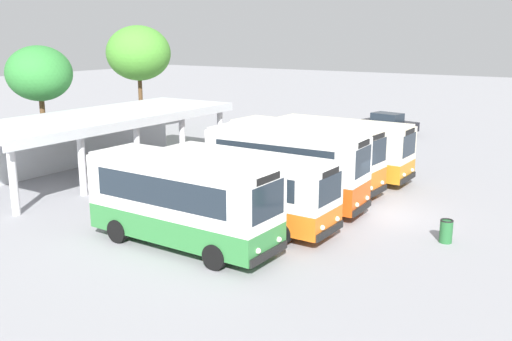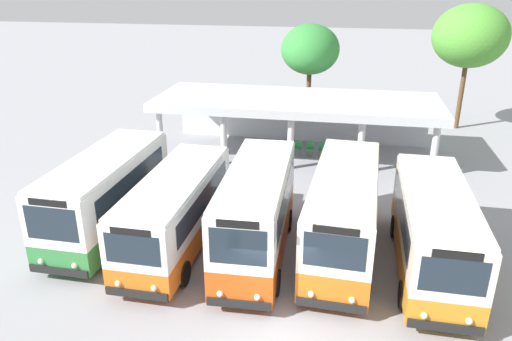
% 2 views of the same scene
% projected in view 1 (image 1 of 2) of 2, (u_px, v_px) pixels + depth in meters
% --- Properties ---
extents(ground_plane, '(180.00, 180.00, 0.00)m').
position_uv_depth(ground_plane, '(375.00, 214.00, 25.18)').
color(ground_plane, '#939399').
extents(city_bus_nearest_orange, '(2.57, 7.65, 3.36)m').
position_uv_depth(city_bus_nearest_orange, '(183.00, 198.00, 21.01)').
color(city_bus_nearest_orange, black).
rests_on(city_bus_nearest_orange, ground).
extents(city_bus_second_in_row, '(2.44, 7.84, 3.01)m').
position_uv_depth(city_bus_second_in_row, '(245.00, 186.00, 23.31)').
color(city_bus_second_in_row, black).
rests_on(city_bus_second_in_row, ground).
extents(city_bus_middle_cream, '(2.44, 7.48, 3.54)m').
position_uv_depth(city_bus_middle_cream, '(286.00, 166.00, 25.79)').
color(city_bus_middle_cream, black).
rests_on(city_bus_middle_cream, ground).
extents(city_bus_fourth_amber, '(2.71, 8.08, 3.38)m').
position_uv_depth(city_bus_fourth_amber, '(304.00, 154.00, 28.78)').
color(city_bus_fourth_amber, black).
rests_on(city_bus_fourth_amber, ground).
extents(city_bus_fifth_blue, '(2.45, 7.70, 3.17)m').
position_uv_depth(city_bus_fifth_blue, '(341.00, 147.00, 31.10)').
color(city_bus_fifth_blue, black).
rests_on(city_bus_fifth_blue, ground).
extents(parked_car_flank, '(2.51, 4.54, 1.62)m').
position_uv_depth(parked_car_flank, '(389.00, 123.00, 45.41)').
color(parked_car_flank, black).
rests_on(parked_car_flank, ground).
extents(terminal_canopy, '(16.34, 6.01, 3.40)m').
position_uv_depth(terminal_canopy, '(96.00, 126.00, 32.29)').
color(terminal_canopy, silver).
rests_on(terminal_canopy, ground).
extents(waiting_chair_end_by_column, '(0.46, 0.46, 0.86)m').
position_uv_depth(waiting_chair_end_by_column, '(103.00, 167.00, 31.89)').
color(waiting_chair_end_by_column, slate).
rests_on(waiting_chair_end_by_column, ground).
extents(waiting_chair_second_from_end, '(0.46, 0.46, 0.86)m').
position_uv_depth(waiting_chair_second_from_end, '(113.00, 164.00, 32.47)').
color(waiting_chair_second_from_end, slate).
rests_on(waiting_chair_second_from_end, ground).
extents(waiting_chair_middle_seat, '(0.46, 0.46, 0.86)m').
position_uv_depth(waiting_chair_middle_seat, '(122.00, 162.00, 33.04)').
color(waiting_chair_middle_seat, slate).
rests_on(waiting_chair_middle_seat, ground).
extents(waiting_chair_fourth_seat, '(0.46, 0.46, 0.86)m').
position_uv_depth(waiting_chair_fourth_seat, '(131.00, 160.00, 33.63)').
color(waiting_chair_fourth_seat, slate).
rests_on(waiting_chair_fourth_seat, ground).
extents(roadside_tree_behind_canopy, '(3.89, 3.89, 7.05)m').
position_uv_depth(roadside_tree_behind_canopy, '(39.00, 74.00, 34.45)').
color(roadside_tree_behind_canopy, brown).
rests_on(roadside_tree_behind_canopy, ground).
extents(roadside_tree_east_of_canopy, '(4.86, 4.86, 8.35)m').
position_uv_depth(roadside_tree_east_of_canopy, '(139.00, 53.00, 43.60)').
color(roadside_tree_east_of_canopy, brown).
rests_on(roadside_tree_east_of_canopy, ground).
extents(litter_bin_apron, '(0.49, 0.49, 0.90)m').
position_uv_depth(litter_bin_apron, '(446.00, 231.00, 21.70)').
color(litter_bin_apron, '#266633').
rests_on(litter_bin_apron, ground).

